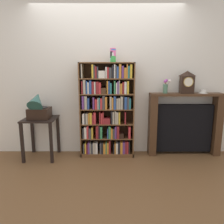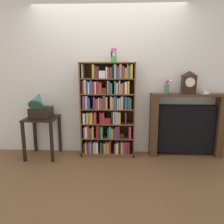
{
  "view_description": "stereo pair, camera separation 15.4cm",
  "coord_description": "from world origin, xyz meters",
  "px_view_note": "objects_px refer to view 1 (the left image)",
  "views": [
    {
      "loc": [
        0.08,
        -3.45,
        1.48
      ],
      "look_at": [
        0.07,
        0.14,
        0.76
      ],
      "focal_mm": 35.03,
      "sensor_mm": 36.0,
      "label": 1
    },
    {
      "loc": [
        0.24,
        -3.45,
        1.48
      ],
      "look_at": [
        0.07,
        0.14,
        0.76
      ],
      "focal_mm": 35.03,
      "sensor_mm": 36.0,
      "label": 2
    }
  ],
  "objects_px": {
    "bookshelf": "(107,112)",
    "fireplace_mantel": "(185,125)",
    "teacup_with_saucer": "(204,92)",
    "flower_vase": "(166,86)",
    "side_table_left": "(41,128)",
    "cup_stack": "(114,55)",
    "gramophone": "(39,107)",
    "mantel_clock": "(188,82)"
  },
  "relations": [
    {
      "from": "side_table_left",
      "to": "teacup_with_saucer",
      "type": "relative_size",
      "value": 4.37
    },
    {
      "from": "mantel_clock",
      "to": "fireplace_mantel",
      "type": "bearing_deg",
      "value": 69.6
    },
    {
      "from": "side_table_left",
      "to": "mantel_clock",
      "type": "bearing_deg",
      "value": 3.26
    },
    {
      "from": "cup_stack",
      "to": "mantel_clock",
      "type": "bearing_deg",
      "value": 2.09
    },
    {
      "from": "mantel_clock",
      "to": "flower_vase",
      "type": "xyz_separation_m",
      "value": [
        -0.35,
        0.0,
        -0.07
      ]
    },
    {
      "from": "gramophone",
      "to": "fireplace_mantel",
      "type": "bearing_deg",
      "value": 4.89
    },
    {
      "from": "bookshelf",
      "to": "gramophone",
      "type": "relative_size",
      "value": 3.19
    },
    {
      "from": "gramophone",
      "to": "fireplace_mantel",
      "type": "distance_m",
      "value": 2.46
    },
    {
      "from": "flower_vase",
      "to": "side_table_left",
      "type": "bearing_deg",
      "value": -176.07
    },
    {
      "from": "bookshelf",
      "to": "fireplace_mantel",
      "type": "height_order",
      "value": "bookshelf"
    },
    {
      "from": "fireplace_mantel",
      "to": "gramophone",
      "type": "bearing_deg",
      "value": -175.11
    },
    {
      "from": "side_table_left",
      "to": "gramophone",
      "type": "xyz_separation_m",
      "value": [
        0.0,
        -0.05,
        0.36
      ]
    },
    {
      "from": "side_table_left",
      "to": "gramophone",
      "type": "bearing_deg",
      "value": -90.0
    },
    {
      "from": "side_table_left",
      "to": "mantel_clock",
      "type": "distance_m",
      "value": 2.53
    },
    {
      "from": "mantel_clock",
      "to": "teacup_with_saucer",
      "type": "bearing_deg",
      "value": 0.61
    },
    {
      "from": "fireplace_mantel",
      "to": "mantel_clock",
      "type": "bearing_deg",
      "value": -110.4
    },
    {
      "from": "fireplace_mantel",
      "to": "mantel_clock",
      "type": "xyz_separation_m",
      "value": [
        -0.01,
        -0.02,
        0.73
      ]
    },
    {
      "from": "bookshelf",
      "to": "fireplace_mantel",
      "type": "xyz_separation_m",
      "value": [
        1.34,
        0.06,
        -0.23
      ]
    },
    {
      "from": "fireplace_mantel",
      "to": "teacup_with_saucer",
      "type": "relative_size",
      "value": 7.9
    },
    {
      "from": "bookshelf",
      "to": "cup_stack",
      "type": "xyz_separation_m",
      "value": [
        0.11,
        -0.01,
        0.92
      ]
    },
    {
      "from": "fireplace_mantel",
      "to": "teacup_with_saucer",
      "type": "xyz_separation_m",
      "value": [
        0.27,
        -0.02,
        0.57
      ]
    },
    {
      "from": "mantel_clock",
      "to": "gramophone",
      "type": "bearing_deg",
      "value": -175.65
    },
    {
      "from": "bookshelf",
      "to": "mantel_clock",
      "type": "relative_size",
      "value": 4.28
    },
    {
      "from": "teacup_with_saucer",
      "to": "gramophone",
      "type": "bearing_deg",
      "value": -176.04
    },
    {
      "from": "fireplace_mantel",
      "to": "mantel_clock",
      "type": "relative_size",
      "value": 3.32
    },
    {
      "from": "bookshelf",
      "to": "flower_vase",
      "type": "xyz_separation_m",
      "value": [
        0.98,
        0.04,
        0.43
      ]
    },
    {
      "from": "side_table_left",
      "to": "fireplace_mantel",
      "type": "relative_size",
      "value": 0.55
    },
    {
      "from": "fireplace_mantel",
      "to": "side_table_left",
      "type": "bearing_deg",
      "value": -176.19
    },
    {
      "from": "bookshelf",
      "to": "side_table_left",
      "type": "height_order",
      "value": "bookshelf"
    },
    {
      "from": "gramophone",
      "to": "flower_vase",
      "type": "bearing_deg",
      "value": 5.2
    },
    {
      "from": "side_table_left",
      "to": "mantel_clock",
      "type": "height_order",
      "value": "mantel_clock"
    },
    {
      "from": "flower_vase",
      "to": "teacup_with_saucer",
      "type": "relative_size",
      "value": 1.51
    },
    {
      "from": "cup_stack",
      "to": "side_table_left",
      "type": "bearing_deg",
      "value": -175.56
    },
    {
      "from": "cup_stack",
      "to": "flower_vase",
      "type": "bearing_deg",
      "value": 3.24
    },
    {
      "from": "cup_stack",
      "to": "fireplace_mantel",
      "type": "height_order",
      "value": "cup_stack"
    },
    {
      "from": "teacup_with_saucer",
      "to": "side_table_left",
      "type": "bearing_deg",
      "value": -177.01
    },
    {
      "from": "gramophone",
      "to": "mantel_clock",
      "type": "xyz_separation_m",
      "value": [
        2.42,
        0.18,
        0.38
      ]
    },
    {
      "from": "gramophone",
      "to": "teacup_with_saucer",
      "type": "distance_m",
      "value": 2.71
    },
    {
      "from": "flower_vase",
      "to": "teacup_with_saucer",
      "type": "xyz_separation_m",
      "value": [
        0.62,
        -0.0,
        -0.09
      ]
    },
    {
      "from": "cup_stack",
      "to": "fireplace_mantel",
      "type": "xyz_separation_m",
      "value": [
        1.23,
        0.07,
        -1.16
      ]
    },
    {
      "from": "flower_vase",
      "to": "bookshelf",
      "type": "bearing_deg",
      "value": -177.75
    },
    {
      "from": "flower_vase",
      "to": "mantel_clock",
      "type": "bearing_deg",
      "value": -0.82
    }
  ]
}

